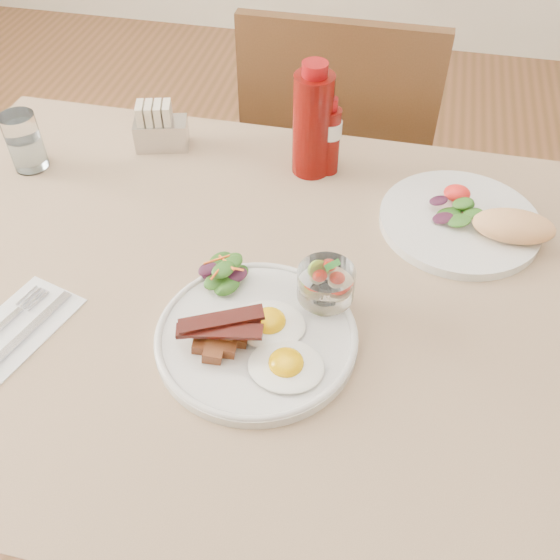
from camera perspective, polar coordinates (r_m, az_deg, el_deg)
The scene contains 13 objects.
table at distance 1.00m, azimuth -0.04°, elevation -4.51°, with size 1.33×0.88×0.75m.
chair_far at distance 1.58m, azimuth 5.30°, elevation 10.51°, with size 0.42×0.42×0.93m.
main_plate at distance 0.87m, azimuth -2.17°, elevation -5.26°, with size 0.28×0.28×0.02m, color silver.
fried_eggs at distance 0.84m, azimuth -0.24°, elevation -5.77°, with size 0.17×0.19×0.03m.
bacon_potato_pile at distance 0.83m, azimuth -5.53°, elevation -5.09°, with size 0.12×0.08×0.05m.
side_salad at distance 0.91m, azimuth -5.09°, elevation 0.64°, with size 0.08×0.07×0.04m.
fruit_cup at distance 0.86m, azimuth 4.21°, elevation -0.32°, with size 0.08×0.08×0.08m.
second_plate at distance 1.07m, azimuth 17.18°, elevation 5.15°, with size 0.28×0.26×0.07m.
ketchup_bottle at distance 1.11m, azimuth 3.01°, elevation 14.15°, with size 0.08×0.08×0.21m.
hot_sauce_bottle at distance 1.13m, azimuth 4.56°, elevation 12.89°, with size 0.04×0.04×0.15m.
sugar_caddy at distance 1.23m, azimuth -10.96°, elevation 13.40°, with size 0.11×0.08×0.09m.
water_glass at distance 1.24m, azimuth -22.25°, elevation 11.37°, with size 0.06×0.06×0.11m.
napkin_cutlery at distance 0.96m, azimuth -23.11°, elevation -4.30°, with size 0.15×0.21×0.01m.
Camera 1 is at (0.14, -0.62, 1.43)m, focal length 40.00 mm.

